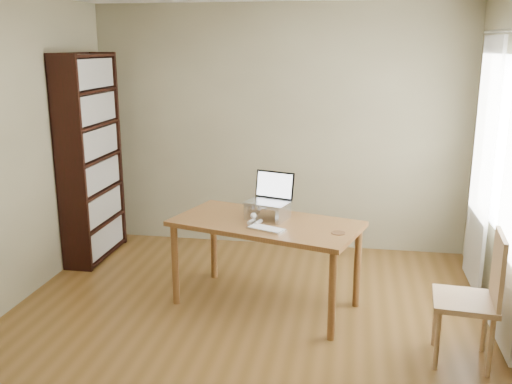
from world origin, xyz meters
name	(u,v)px	position (x,y,z in m)	size (l,w,h in m)	color
room	(240,174)	(0.03, 0.01, 1.30)	(4.04, 4.54, 2.64)	brown
bookshelf	(91,158)	(-1.83, 1.55, 1.05)	(0.30, 0.90, 2.10)	black
curtains	(498,177)	(1.92, 0.80, 1.17)	(0.03, 1.90, 2.25)	white
desk	(266,231)	(0.11, 0.68, 0.66)	(1.68, 1.17, 0.75)	brown
laptop_stand	(267,209)	(0.11, 0.76, 0.83)	(0.32, 0.25, 0.13)	silver
laptop	(269,195)	(0.11, 0.82, 0.94)	(0.41, 0.38, 0.25)	silver
keyboard	(266,229)	(0.15, 0.46, 0.76)	(0.33, 0.24, 0.02)	silver
coaster	(338,233)	(0.72, 0.47, 0.75)	(0.11, 0.11, 0.01)	#4F2A1B
cat	(264,209)	(0.08, 0.79, 0.82)	(0.26, 0.49, 0.17)	#473E38
chair	(477,293)	(1.68, 0.03, 0.52)	(0.46, 0.46, 0.96)	tan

